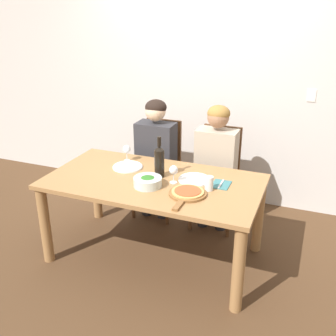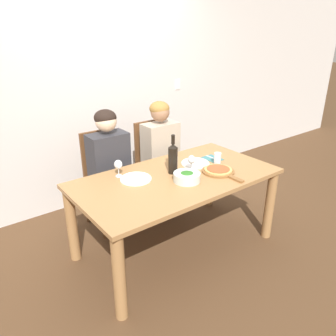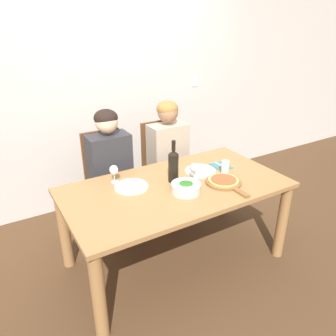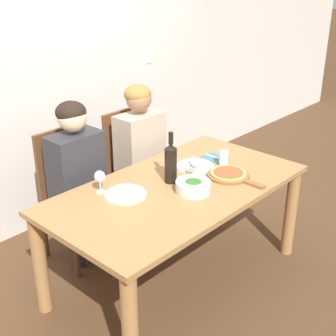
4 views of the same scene
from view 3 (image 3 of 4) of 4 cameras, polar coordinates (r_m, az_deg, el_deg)
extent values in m
plane|color=#4C331E|center=(3.01, 1.27, -15.55)|extent=(40.00, 40.00, 0.00)
cube|color=silver|center=(3.60, -10.61, 14.72)|extent=(10.00, 0.05, 2.70)
cube|color=white|center=(4.10, 4.62, 14.79)|extent=(0.08, 0.01, 0.12)
cube|color=#9E7042|center=(2.61, 1.41, -3.43)|extent=(1.77, 0.94, 0.04)
cylinder|color=#9E7042|center=(2.25, -11.96, -21.18)|extent=(0.09, 0.09, 0.70)
cylinder|color=#9E7042|center=(3.02, 19.25, -8.81)|extent=(0.09, 0.09, 0.70)
cylinder|color=#9E7042|center=(2.88, -17.60, -10.37)|extent=(0.09, 0.09, 0.70)
cylinder|color=#9E7042|center=(3.51, 9.23, -2.74)|extent=(0.09, 0.09, 0.70)
cube|color=brown|center=(3.21, -9.86, -3.69)|extent=(0.42, 0.42, 0.04)
cube|color=brown|center=(3.26, -11.47, 2.06)|extent=(0.38, 0.03, 0.52)
cylinder|color=brown|center=(3.12, -11.53, -9.66)|extent=(0.04, 0.04, 0.42)
cylinder|color=brown|center=(3.23, -5.15, -7.88)|extent=(0.04, 0.04, 0.42)
cylinder|color=brown|center=(3.43, -13.72, -6.49)|extent=(0.04, 0.04, 0.42)
cylinder|color=brown|center=(3.53, -7.87, -4.99)|extent=(0.04, 0.04, 0.42)
cube|color=brown|center=(3.44, -0.19, -1.23)|extent=(0.42, 0.42, 0.04)
cube|color=brown|center=(3.49, -1.83, 4.10)|extent=(0.38, 0.03, 0.52)
cylinder|color=brown|center=(3.33, -1.35, -6.76)|extent=(0.04, 0.04, 0.42)
cylinder|color=brown|center=(3.50, 4.09, -5.09)|extent=(0.04, 0.04, 0.42)
cylinder|color=brown|center=(3.62, -4.32, -4.05)|extent=(0.04, 0.04, 0.42)
cylinder|color=brown|center=(3.78, 0.83, -2.65)|extent=(0.04, 0.04, 0.42)
cylinder|color=#28282D|center=(3.22, -10.55, -7.97)|extent=(0.10, 0.10, 0.46)
cylinder|color=#28282D|center=(3.28, -7.60, -7.16)|extent=(0.10, 0.10, 0.46)
cube|color=#2D2D33|center=(3.07, -10.10, 0.90)|extent=(0.38, 0.22, 0.54)
cylinder|color=#2D2D33|center=(2.86, -11.81, -4.34)|extent=(0.07, 0.31, 0.14)
cylinder|color=#2D2D33|center=(2.99, -4.62, -2.53)|extent=(0.07, 0.31, 0.14)
sphere|color=beige|center=(2.93, -10.66, 7.89)|extent=(0.20, 0.20, 0.20)
ellipsoid|color=black|center=(2.93, -10.79, 8.59)|extent=(0.21, 0.21, 0.15)
cylinder|color=#28282D|center=(3.44, -0.81, -5.24)|extent=(0.10, 0.10, 0.46)
cylinder|color=#28282D|center=(3.52, 1.74, -4.50)|extent=(0.10, 0.10, 0.46)
cube|color=tan|center=(3.31, -0.02, 3.13)|extent=(0.38, 0.22, 0.54)
cylinder|color=tan|center=(3.09, -0.90, -1.57)|extent=(0.07, 0.31, 0.14)
cylinder|color=tan|center=(3.28, 5.16, 0.01)|extent=(0.07, 0.31, 0.14)
sphere|color=#9E7051|center=(3.19, -0.03, 9.66)|extent=(0.20, 0.20, 0.20)
ellipsoid|color=olive|center=(3.19, -0.12, 10.30)|extent=(0.21, 0.21, 0.15)
cylinder|color=black|center=(2.62, 0.94, 0.00)|extent=(0.08, 0.08, 0.24)
cone|color=black|center=(2.56, 0.96, 2.74)|extent=(0.08, 0.08, 0.03)
cylinder|color=black|center=(2.54, 0.97, 3.94)|extent=(0.03, 0.03, 0.08)
cylinder|color=silver|center=(2.49, 3.15, -3.47)|extent=(0.23, 0.23, 0.07)
ellipsoid|color=#2D6B23|center=(2.49, 3.15, -3.40)|extent=(0.19, 0.19, 0.08)
cylinder|color=white|center=(2.59, -6.38, -3.24)|extent=(0.27, 0.27, 0.01)
torus|color=white|center=(2.59, -6.39, -3.12)|extent=(0.26, 0.26, 0.02)
cylinder|color=white|center=(2.84, 5.67, -0.54)|extent=(0.27, 0.27, 0.01)
torus|color=white|center=(2.84, 5.67, -0.43)|extent=(0.26, 0.26, 0.02)
cylinder|color=brown|center=(2.67, 9.61, -2.41)|extent=(0.29, 0.29, 0.02)
cube|color=brown|center=(2.54, 12.69, -4.27)|extent=(0.04, 0.14, 0.02)
cylinder|color=tan|center=(2.67, 9.63, -2.12)|extent=(0.25, 0.25, 0.01)
cylinder|color=#AD4C28|center=(2.66, 9.65, -1.97)|extent=(0.20, 0.20, 0.01)
cylinder|color=silver|center=(2.68, -9.26, -2.43)|extent=(0.06, 0.06, 0.01)
cylinder|color=silver|center=(2.67, -9.32, -1.66)|extent=(0.01, 0.01, 0.07)
ellipsoid|color=silver|center=(2.64, -9.42, -0.31)|extent=(0.07, 0.07, 0.08)
ellipsoid|color=maroon|center=(2.64, -9.41, -0.55)|extent=(0.06, 0.06, 0.03)
cylinder|color=silver|center=(2.69, 4.51, -2.09)|extent=(0.06, 0.06, 0.01)
cylinder|color=silver|center=(2.67, 4.54, -1.32)|extent=(0.01, 0.01, 0.07)
ellipsoid|color=silver|center=(2.64, 4.59, 0.03)|extent=(0.07, 0.07, 0.08)
ellipsoid|color=maroon|center=(2.65, 4.58, -0.21)|extent=(0.06, 0.06, 0.03)
cylinder|color=silver|center=(2.82, 9.92, 0.14)|extent=(0.07, 0.07, 0.11)
cube|color=#387075|center=(2.97, 9.21, 0.33)|extent=(0.14, 0.18, 0.01)
cube|color=silver|center=(2.97, 9.21, 0.44)|extent=(0.01, 0.17, 0.01)
camera|label=1|loc=(2.55, 78.83, 8.18)|focal=42.00mm
camera|label=2|loc=(0.40, -125.39, -20.03)|focal=35.00mm
camera|label=4|loc=(0.85, -114.19, 0.54)|focal=50.00mm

